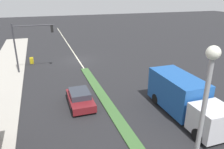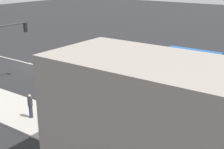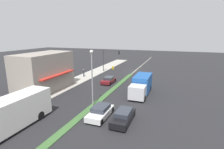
{
  "view_description": "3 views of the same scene",
  "coord_description": "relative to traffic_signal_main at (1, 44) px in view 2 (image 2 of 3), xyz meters",
  "views": [
    {
      "loc": [
        4.89,
        29.18,
        8.95
      ],
      "look_at": [
        -1.32,
        10.79,
        1.57
      ],
      "focal_mm": 35.0,
      "sensor_mm": 36.0,
      "label": 1
    },
    {
      "loc": [
        22.14,
        26.37,
        9.88
      ],
      "look_at": [
        1.53,
        11.59,
        1.52
      ],
      "focal_mm": 50.0,
      "sensor_mm": 36.0,
      "label": 2
    },
    {
      "loc": [
        -9.93,
        43.56,
        9.34
      ],
      "look_at": [
        1.62,
        12.54,
        1.72
      ],
      "focal_mm": 28.0,
      "sensor_mm": 36.0,
      "label": 3
    }
  ],
  "objects": [
    {
      "name": "building_corner_store",
      "position": [
        4.62,
        17.67,
        -0.67
      ],
      "size": [
        5.71,
        10.05,
        6.23
      ],
      "color": "gray",
      "rests_on": "sidewalk_right"
    },
    {
      "name": "lane_marking_center",
      "position": [
        -6.12,
        -2.96,
        -3.9
      ],
      "size": [
        0.16,
        60.0,
        0.01
      ],
      "primitive_type": "cube",
      "color": "beige",
      "rests_on": "ground"
    },
    {
      "name": "sedan_maroon",
      "position": [
        -3.92,
        9.91,
        -3.29
      ],
      "size": [
        1.88,
        3.87,
        1.23
      ],
      "color": "maroon",
      "rests_on": "ground"
    },
    {
      "name": "traffic_signal_main",
      "position": [
        0.0,
        0.0,
        0.0
      ],
      "size": [
        4.59,
        0.34,
        5.6
      ],
      "color": "#333338",
      "rests_on": "sidewalk_right"
    },
    {
      "name": "pedestrian",
      "position": [
        3.13,
        7.17,
        -2.86
      ],
      "size": [
        0.34,
        0.34,
        1.74
      ],
      "color": "#282D42",
      "rests_on": "sidewalk_right"
    },
    {
      "name": "ground_plane",
      "position": [
        -6.12,
        15.04,
        -3.9
      ],
      "size": [
        160.0,
        160.0,
        0.0
      ],
      "primitive_type": "plane",
      "color": "#232326"
    },
    {
      "name": "delivery_truck",
      "position": [
        -11.12,
        13.91,
        -2.43
      ],
      "size": [
        2.44,
        7.5,
        2.87
      ],
      "color": "silver",
      "rests_on": "ground"
    }
  ]
}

